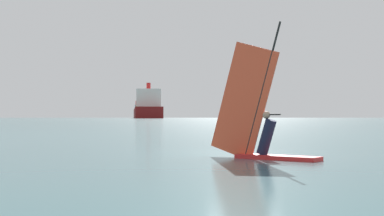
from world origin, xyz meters
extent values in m
plane|color=#386066|center=(0.00, 0.00, 0.00)|extent=(4000.00, 4000.00, 0.00)
cube|color=red|center=(1.02, -2.57, 0.06)|extent=(2.46, 1.78, 0.12)
cylinder|color=black|center=(0.61, -2.34, 2.01)|extent=(1.06, 0.64, 3.80)
cube|color=#E54C2D|center=(0.06, -2.02, 1.68)|extent=(2.05, 1.21, 3.54)
cylinder|color=black|center=(0.47, -2.26, 1.28)|extent=(1.29, 0.76, 0.04)
cylinder|color=#191E38|center=(0.72, -2.40, 0.63)|extent=(0.69, 0.58, 1.07)
sphere|color=tan|center=(0.72, -2.40, 1.26)|extent=(0.22, 0.22, 0.22)
cube|color=maroon|center=(-125.07, 580.25, 5.49)|extent=(76.88, 219.79, 10.98)
cube|color=silver|center=(-105.51, 499.05, 19.84)|extent=(26.41, 19.76, 17.72)
cylinder|color=red|center=(-105.51, 499.05, 31.69)|extent=(4.00, 4.00, 6.00)
cube|color=gold|center=(-116.74, 545.68, 12.28)|extent=(27.64, 25.38, 2.60)
cube|color=red|center=(-122.06, 567.76, 14.88)|extent=(27.64, 25.38, 7.80)
cube|color=gold|center=(-127.38, 589.84, 12.28)|extent=(27.64, 25.38, 2.60)
cube|color=#1E66AD|center=(-132.70, 611.92, 12.28)|extent=(27.64, 25.38, 2.60)
cube|color=#1E66AD|center=(-138.02, 634.00, 13.58)|extent=(27.64, 25.38, 5.20)
cube|color=#99999E|center=(-143.34, 656.08, 13.58)|extent=(27.64, 25.38, 5.20)
cylinder|color=red|center=(-0.71, 21.35, 0.95)|extent=(1.12, 1.12, 1.90)
cone|color=black|center=(-0.71, 21.35, 2.15)|extent=(0.78, 0.78, 0.50)
camera|label=1|loc=(0.46, -17.97, 1.20)|focal=50.40mm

